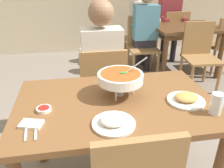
{
  "coord_description": "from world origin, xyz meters",
  "views": [
    {
      "loc": [
        -0.24,
        -1.27,
        1.51
      ],
      "look_at": [
        0.0,
        0.15,
        0.8
      ],
      "focal_mm": 37.0,
      "sensor_mm": 36.0,
      "label": 1
    }
  ],
  "objects_px": {
    "chair_diner_main": "(103,87)",
    "drink_glass": "(216,105)",
    "dining_table_far": "(185,34)",
    "chair_bg_right": "(142,42)",
    "chair_bg_corner": "(224,42)",
    "chair_bg_left": "(173,34)",
    "rice_plate": "(114,122)",
    "chair_bg_window": "(199,52)",
    "chair_bg_middle": "(143,35)",
    "patron_bg_right": "(145,27)",
    "curry_bowl": "(120,78)",
    "appetizer_plate": "(186,99)",
    "diner_main": "(102,62)",
    "patron_bg_middle": "(139,21)",
    "patron_bg_left": "(170,19)",
    "dining_table_main": "(116,116)",
    "sauce_dish": "(44,109)"
  },
  "relations": [
    {
      "from": "chair_diner_main",
      "to": "drink_glass",
      "type": "distance_m",
      "value": 1.12
    },
    {
      "from": "dining_table_far",
      "to": "chair_bg_right",
      "type": "distance_m",
      "value": 0.68
    },
    {
      "from": "drink_glass",
      "to": "chair_bg_corner",
      "type": "height_order",
      "value": "chair_bg_corner"
    },
    {
      "from": "chair_bg_corner",
      "to": "chair_bg_left",
      "type": "bearing_deg",
      "value": 132.01
    },
    {
      "from": "rice_plate",
      "to": "chair_bg_window",
      "type": "distance_m",
      "value": 2.34
    },
    {
      "from": "chair_bg_middle",
      "to": "patron_bg_right",
      "type": "xyz_separation_m",
      "value": [
        -0.11,
        -0.42,
        0.24
      ]
    },
    {
      "from": "curry_bowl",
      "to": "chair_bg_middle",
      "type": "xyz_separation_m",
      "value": [
        0.9,
        2.46,
        -0.37
      ]
    },
    {
      "from": "chair_bg_left",
      "to": "chair_bg_right",
      "type": "distance_m",
      "value": 0.83
    },
    {
      "from": "dining_table_far",
      "to": "chair_bg_window",
      "type": "distance_m",
      "value": 0.53
    },
    {
      "from": "rice_plate",
      "to": "appetizer_plate",
      "type": "height_order",
      "value": "same"
    },
    {
      "from": "chair_bg_left",
      "to": "chair_bg_right",
      "type": "relative_size",
      "value": 1.0
    },
    {
      "from": "diner_main",
      "to": "patron_bg_middle",
      "type": "distance_m",
      "value": 2.02
    },
    {
      "from": "chair_bg_left",
      "to": "chair_bg_right",
      "type": "xyz_separation_m",
      "value": [
        -0.7,
        -0.44,
        0.0
      ]
    },
    {
      "from": "diner_main",
      "to": "chair_bg_middle",
      "type": "bearing_deg",
      "value": 62.43
    },
    {
      "from": "chair_bg_left",
      "to": "curry_bowl",
      "type": "bearing_deg",
      "value": -120.66
    },
    {
      "from": "chair_diner_main",
      "to": "appetizer_plate",
      "type": "xyz_separation_m",
      "value": [
        0.44,
        -0.78,
        0.26
      ]
    },
    {
      "from": "chair_bg_right",
      "to": "curry_bowl",
      "type": "bearing_deg",
      "value": -110.56
    },
    {
      "from": "appetizer_plate",
      "to": "chair_bg_window",
      "type": "relative_size",
      "value": 0.27
    },
    {
      "from": "curry_bowl",
      "to": "chair_bg_left",
      "type": "relative_size",
      "value": 0.37
    },
    {
      "from": "drink_glass",
      "to": "chair_bg_left",
      "type": "xyz_separation_m",
      "value": [
        0.95,
        2.78,
        -0.3
      ]
    },
    {
      "from": "dining_table_far",
      "to": "patron_bg_left",
      "type": "xyz_separation_m",
      "value": [
        -0.03,
        0.59,
        0.13
      ]
    },
    {
      "from": "chair_bg_left",
      "to": "patron_bg_middle",
      "type": "xyz_separation_m",
      "value": [
        -0.63,
        0.01,
        0.24
      ]
    },
    {
      "from": "chair_bg_right",
      "to": "patron_bg_left",
      "type": "distance_m",
      "value": 0.87
    },
    {
      "from": "patron_bg_left",
      "to": "chair_bg_middle",
      "type": "bearing_deg",
      "value": -168.98
    },
    {
      "from": "chair_bg_corner",
      "to": "patron_bg_left",
      "type": "bearing_deg",
      "value": 131.11
    },
    {
      "from": "chair_bg_middle",
      "to": "chair_bg_right",
      "type": "bearing_deg",
      "value": -107.81
    },
    {
      "from": "rice_plate",
      "to": "chair_bg_left",
      "type": "distance_m",
      "value": 3.21
    },
    {
      "from": "diner_main",
      "to": "chair_bg_corner",
      "type": "relative_size",
      "value": 1.46
    },
    {
      "from": "chair_bg_middle",
      "to": "diner_main",
      "type": "bearing_deg",
      "value": -117.57
    },
    {
      "from": "drink_glass",
      "to": "chair_bg_corner",
      "type": "bearing_deg",
      "value": 54.56
    },
    {
      "from": "chair_bg_window",
      "to": "patron_bg_right",
      "type": "bearing_deg",
      "value": 136.28
    },
    {
      "from": "chair_bg_middle",
      "to": "patron_bg_left",
      "type": "relative_size",
      "value": 0.69
    },
    {
      "from": "dining_table_main",
      "to": "appetizer_plate",
      "type": "xyz_separation_m",
      "value": [
        0.44,
        -0.08,
        0.13
      ]
    },
    {
      "from": "appetizer_plate",
      "to": "patron_bg_right",
      "type": "relative_size",
      "value": 0.18
    },
    {
      "from": "sauce_dish",
      "to": "patron_bg_left",
      "type": "bearing_deg",
      "value": 54.67
    },
    {
      "from": "chair_bg_corner",
      "to": "chair_bg_right",
      "type": "bearing_deg",
      "value": 171.45
    },
    {
      "from": "dining_table_main",
      "to": "curry_bowl",
      "type": "relative_size",
      "value": 3.87
    },
    {
      "from": "curry_bowl",
      "to": "chair_bg_corner",
      "type": "relative_size",
      "value": 0.37
    },
    {
      "from": "appetizer_plate",
      "to": "patron_bg_middle",
      "type": "distance_m",
      "value": 2.67
    },
    {
      "from": "chair_diner_main",
      "to": "chair_bg_right",
      "type": "height_order",
      "value": "same"
    },
    {
      "from": "chair_bg_corner",
      "to": "diner_main",
      "type": "bearing_deg",
      "value": -150.44
    },
    {
      "from": "patron_bg_middle",
      "to": "patron_bg_right",
      "type": "height_order",
      "value": "same"
    },
    {
      "from": "curry_bowl",
      "to": "patron_bg_middle",
      "type": "relative_size",
      "value": 0.25
    },
    {
      "from": "curry_bowl",
      "to": "chair_bg_right",
      "type": "relative_size",
      "value": 0.37
    },
    {
      "from": "dining_table_main",
      "to": "chair_diner_main",
      "type": "height_order",
      "value": "chair_diner_main"
    },
    {
      "from": "rice_plate",
      "to": "chair_bg_corner",
      "type": "distance_m",
      "value": 3.05
    },
    {
      "from": "patron_bg_left",
      "to": "patron_bg_right",
      "type": "bearing_deg",
      "value": -139.56
    },
    {
      "from": "drink_glass",
      "to": "chair_bg_middle",
      "type": "distance_m",
      "value": 2.81
    },
    {
      "from": "chair_diner_main",
      "to": "rice_plate",
      "type": "xyz_separation_m",
      "value": [
        -0.06,
        -0.95,
        0.26
      ]
    },
    {
      "from": "dining_table_main",
      "to": "chair_bg_corner",
      "type": "height_order",
      "value": "chair_bg_corner"
    }
  ]
}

